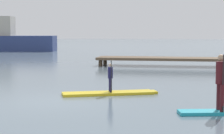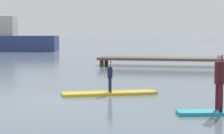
% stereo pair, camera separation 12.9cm
% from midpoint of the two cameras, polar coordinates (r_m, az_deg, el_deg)
% --- Properties ---
extents(ground_plane, '(240.00, 240.00, 0.00)m').
position_cam_midpoint_polar(ground_plane, '(14.67, -8.23, -4.68)').
color(ground_plane, slate).
extents(paddleboard_near, '(3.69, 2.05, 0.10)m').
position_cam_midpoint_polar(paddleboard_near, '(16.03, -0.51, -3.63)').
color(paddleboard_near, gold).
rests_on(paddleboard_near, ground).
extents(paddler_child_solo, '(0.25, 0.37, 1.23)m').
position_cam_midpoint_polar(paddler_child_solo, '(15.93, -0.46, -1.24)').
color(paddler_child_solo, '#19194C').
rests_on(paddler_child_solo, paddleboard_near).
extents(paddler_adult, '(0.35, 0.51, 1.68)m').
position_cam_midpoint_polar(paddler_adult, '(12.51, 14.51, -1.55)').
color(paddler_adult, '#4C1419').
rests_on(paddler_adult, paddleboard_far).
extents(floating_dock, '(10.84, 2.26, 0.62)m').
position_cam_midpoint_polar(floating_dock, '(29.17, 8.51, 1.11)').
color(floating_dock, brown).
rests_on(floating_dock, ground).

